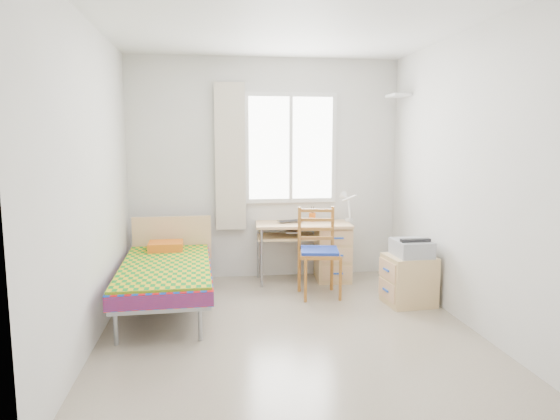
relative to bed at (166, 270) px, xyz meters
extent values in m
plane|color=#BCAD93|center=(1.10, -0.71, -0.38)|extent=(3.50, 3.50, 0.00)
plane|color=white|center=(1.10, -0.71, 2.22)|extent=(3.50, 3.50, 0.00)
plane|color=silver|center=(1.10, 1.04, 0.92)|extent=(3.20, 0.00, 3.20)
plane|color=silver|center=(-0.50, -0.71, 0.92)|extent=(0.00, 3.50, 3.50)
plane|color=silver|center=(2.70, -0.71, 0.92)|extent=(0.00, 3.50, 3.50)
cube|color=white|center=(1.40, 1.02, 1.17)|extent=(1.10, 0.04, 1.30)
cube|color=white|center=(1.40, 1.01, 1.17)|extent=(1.00, 0.02, 1.20)
cube|color=white|center=(1.40, 1.01, 1.17)|extent=(0.04, 0.02, 1.20)
cube|color=beige|center=(0.68, 0.97, 1.07)|extent=(0.35, 0.05, 1.70)
cube|color=white|center=(2.59, 0.69, 1.77)|extent=(0.20, 0.32, 0.03)
cube|color=gray|center=(0.00, -0.07, -0.08)|extent=(0.87, 1.83, 0.05)
cube|color=red|center=(0.00, -0.07, 0.00)|extent=(0.91, 1.85, 0.13)
cube|color=gold|center=(0.00, -0.09, 0.07)|extent=(0.88, 1.73, 0.03)
cube|color=#E0A476|center=(0.00, 0.80, 0.16)|extent=(0.87, 0.08, 0.50)
cube|color=orange|center=(-0.05, 0.53, 0.13)|extent=(0.37, 0.32, 0.09)
cylinder|color=gray|center=(-0.34, -0.87, -0.24)|extent=(0.04, 0.04, 0.29)
cylinder|color=gray|center=(0.34, 0.73, -0.24)|extent=(0.04, 0.04, 0.29)
cube|color=#E0A476|center=(1.51, 0.77, 0.29)|extent=(1.13, 0.59, 0.03)
cube|color=tan|center=(1.86, 0.77, -0.06)|extent=(0.42, 0.51, 0.66)
cube|color=tan|center=(1.30, 0.77, 0.15)|extent=(0.70, 0.51, 0.02)
cylinder|color=gray|center=(1.00, 0.57, -0.06)|extent=(0.03, 0.03, 0.66)
cylinder|color=gray|center=(1.00, 0.97, -0.06)|extent=(0.03, 0.03, 0.66)
cube|color=#915B1C|center=(1.57, 0.16, 0.07)|extent=(0.47, 0.47, 0.04)
cube|color=navy|center=(1.57, 0.16, 0.10)|extent=(0.44, 0.44, 0.04)
cube|color=#915B1C|center=(1.57, 0.34, 0.36)|extent=(0.37, 0.09, 0.41)
cylinder|color=#915B1C|center=(1.38, -0.02, -0.16)|extent=(0.03, 0.03, 0.46)
cylinder|color=#915B1C|center=(1.75, 0.34, 0.08)|extent=(0.04, 0.04, 0.93)
cube|color=tan|center=(2.41, -0.22, -0.14)|extent=(0.49, 0.45, 0.50)
cube|color=#E0A476|center=(2.17, -0.22, -0.02)|extent=(0.04, 0.37, 0.18)
cube|color=#E0A476|center=(2.17, -0.22, -0.23)|extent=(0.04, 0.37, 0.18)
cube|color=#A1A2A9|center=(2.42, -0.22, 0.19)|extent=(0.34, 0.40, 0.16)
cube|color=black|center=(2.42, -0.22, 0.27)|extent=(0.27, 0.32, 0.02)
imported|color=black|center=(1.37, 0.80, 0.31)|extent=(0.33, 0.26, 0.02)
cylinder|color=orange|center=(1.64, 0.89, 0.35)|extent=(0.09, 0.09, 0.10)
cylinder|color=white|center=(2.07, 0.83, 0.32)|extent=(0.10, 0.10, 0.03)
cylinder|color=white|center=(2.07, 0.83, 0.46)|extent=(0.02, 0.11, 0.26)
cylinder|color=white|center=(2.05, 0.75, 0.59)|extent=(0.12, 0.23, 0.11)
cone|color=white|center=(1.97, 0.65, 0.62)|extent=(0.14, 0.15, 0.12)
imported|color=gray|center=(1.30, 0.79, 0.21)|extent=(0.19, 0.24, 0.02)
camera|label=1|loc=(0.45, -4.87, 1.26)|focal=32.00mm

